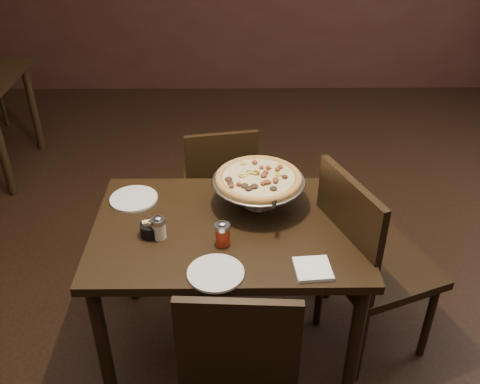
{
  "coord_description": "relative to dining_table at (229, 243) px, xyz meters",
  "views": [
    {
      "loc": [
        -0.02,
        -1.79,
        2.14
      ],
      "look_at": [
        -0.0,
        0.14,
        0.88
      ],
      "focal_mm": 40.0,
      "sensor_mm": 36.0,
      "label": 1
    }
  ],
  "objects": [
    {
      "name": "pepper_flake_shaker",
      "position": [
        -0.02,
        -0.13,
        0.15
      ],
      "size": [
        0.06,
        0.06,
        0.11
      ],
      "color": "maroon",
      "rests_on": "dining_table"
    },
    {
      "name": "plate_left",
      "position": [
        -0.45,
        0.21,
        0.1
      ],
      "size": [
        0.22,
        0.22,
        0.01
      ],
      "primitive_type": "cylinder",
      "color": "silver",
      "rests_on": "dining_table"
    },
    {
      "name": "napkin_stack",
      "position": [
        0.33,
        -0.3,
        0.11
      ],
      "size": [
        0.15,
        0.15,
        0.02
      ],
      "primitive_type": "cube",
      "rotation": [
        0.0,
        0.0,
        0.09
      ],
      "color": "white",
      "rests_on": "dining_table"
    },
    {
      "name": "pizza_stand",
      "position": [
        0.13,
        0.16,
        0.24
      ],
      "size": [
        0.42,
        0.42,
        0.17
      ],
      "color": "#AEAEB5",
      "rests_on": "dining_table"
    },
    {
      "name": "serving_spatula",
      "position": [
        0.19,
        -0.03,
        0.24
      ],
      "size": [
        0.12,
        0.12,
        0.02
      ],
      "rotation": [
        0.0,
        0.0,
        -0.18
      ],
      "color": "#AEAEB5",
      "rests_on": "pizza_stand"
    },
    {
      "name": "chair_far",
      "position": [
        -0.06,
        0.77,
        -0.18
      ],
      "size": [
        0.46,
        0.46,
        0.86
      ],
      "rotation": [
        0.0,
        0.0,
        3.31
      ],
      "color": "black",
      "rests_on": "ground"
    },
    {
      "name": "room",
      "position": [
        0.12,
        -0.06,
        0.76
      ],
      "size": [
        6.04,
        7.04,
        2.84
      ],
      "color": "black",
      "rests_on": "ground"
    },
    {
      "name": "chair_side",
      "position": [
        0.63,
        -0.01,
        -0.1
      ],
      "size": [
        0.61,
        0.61,
        1.0
      ],
      "rotation": [
        0.0,
        0.0,
        1.95
      ],
      "color": "black",
      "rests_on": "ground"
    },
    {
      "name": "parmesan_shaker",
      "position": [
        -0.29,
        -0.08,
        0.15
      ],
      "size": [
        0.06,
        0.06,
        0.11
      ],
      "color": "beige",
      "rests_on": "dining_table"
    },
    {
      "name": "plate_near",
      "position": [
        -0.05,
        -0.32,
        0.1
      ],
      "size": [
        0.22,
        0.22,
        0.01
      ],
      "primitive_type": "cylinder",
      "color": "silver",
      "rests_on": "dining_table"
    },
    {
      "name": "dining_table",
      "position": [
        0.0,
        0.0,
        0.0
      ],
      "size": [
        1.19,
        0.79,
        0.74
      ],
      "rotation": [
        0.0,
        0.0,
        -0.0
      ],
      "color": "black",
      "rests_on": "ground"
    },
    {
      "name": "packet_caddy",
      "position": [
        -0.33,
        -0.06,
        0.13
      ],
      "size": [
        0.09,
        0.09,
        0.07
      ],
      "rotation": [
        0.0,
        0.0,
        0.28
      ],
      "color": "black",
      "rests_on": "dining_table"
    }
  ]
}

